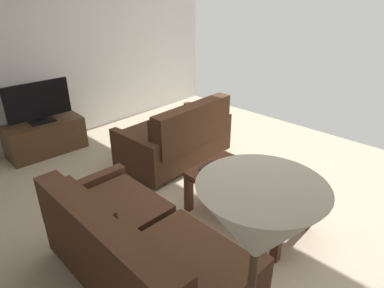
# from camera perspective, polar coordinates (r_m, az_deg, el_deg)

# --- Properties ---
(ground_plane) EXTENTS (5.77, 5.19, 0.01)m
(ground_plane) POSITION_cam_1_polar(r_m,az_deg,el_deg) (3.65, 5.05, -10.22)
(ground_plane) COLOR #B7A88E
(wall_right) EXTENTS (0.12, 5.19, 2.66)m
(wall_right) POSITION_cam_1_polar(r_m,az_deg,el_deg) (5.31, -20.25, 15.53)
(wall_right) COLOR silver
(wall_right) RESTS_ON ground
(sofa_main) EXTENTS (1.74, 0.85, 0.83)m
(sofa_main) POSITION_cam_1_polar(r_m,az_deg,el_deg) (2.59, -9.46, -17.86)
(sofa_main) COLOR black
(sofa_main) RESTS_ON ground
(loveseat_near) EXTENTS (0.86, 1.43, 0.85)m
(loveseat_near) POSITION_cam_1_polar(r_m,az_deg,el_deg) (4.28, -2.44, 1.20)
(loveseat_near) COLOR black
(loveseat_near) RESTS_ON ground
(coffee_table) EXTENTS (1.11, 0.66, 0.45)m
(coffee_table) POSITION_cam_1_polar(r_m,az_deg,el_deg) (3.26, 9.50, -7.13)
(coffee_table) COLOR #4C2819
(coffee_table) RESTS_ON ground
(floor_lamp) EXTENTS (0.37, 0.37, 1.65)m
(floor_lamp) POSITION_cam_1_polar(r_m,az_deg,el_deg) (1.06, 10.81, -17.41)
(floor_lamp) COLOR #47331E
(floor_lamp) RESTS_ON ground
(tv_stand) EXTENTS (0.52, 1.03, 0.45)m
(tv_stand) POSITION_cam_1_polar(r_m,az_deg,el_deg) (5.03, -23.82, 1.10)
(tv_stand) COLOR #4C331E
(tv_stand) RESTS_ON ground
(flat_tv) EXTENTS (0.22, 0.84, 0.55)m
(flat_tv) POSITION_cam_1_polar(r_m,az_deg,el_deg) (4.85, -24.90, 6.56)
(flat_tv) COLOR black
(flat_tv) RESTS_ON tv_stand
(book_stack) EXTENTS (0.24, 0.28, 0.04)m
(book_stack) POSITION_cam_1_polar(r_m,az_deg,el_deg) (3.30, 3.75, -4.46)
(book_stack) COLOR #385693
(book_stack) RESTS_ON coffee_table
(tv_remote) EXTENTS (0.07, 0.17, 0.02)m
(tv_remote) POSITION_cam_1_polar(r_m,az_deg,el_deg) (3.02, 7.16, -8.11)
(tv_remote) COLOR black
(tv_remote) RESTS_ON coffee_table
(loose_magazine) EXTENTS (0.33, 0.30, 0.01)m
(loose_magazine) POSITION_cam_1_polar(r_m,az_deg,el_deg) (3.17, 17.32, -7.57)
(loose_magazine) COLOR #E0CC4C
(loose_magazine) RESTS_ON coffee_table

